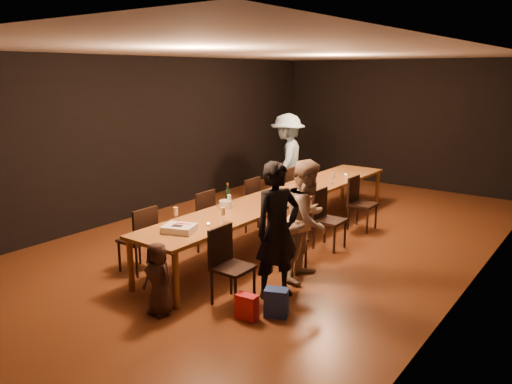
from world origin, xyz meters
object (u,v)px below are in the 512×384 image
Objects in this scene: chair_left_3 at (282,190)px; ice_bucket at (301,181)px; chair_right_3 at (363,204)px; chair_right_1 at (288,240)px; birthday_cake at (179,229)px; chair_left_0 at (137,239)px; chair_right_2 at (330,220)px; chair_left_1 at (197,219)px; chair_right_0 at (233,267)px; champagne_bottle at (228,193)px; table at (285,197)px; child at (158,279)px; woman_birthday at (277,231)px; plate_stack at (226,204)px; woman_tan at (307,220)px; man_blue at (287,160)px; chair_left_2 at (244,203)px.

chair_left_3 is 4.14× the size of ice_bucket.
chair_right_1 is at bearing -0.00° from chair_right_3.
chair_left_0 is at bearing 156.07° from birthday_cake.
chair_left_1 is at bearing -54.78° from chair_right_2.
chair_right_2 is 1.00× the size of chair_right_3.
champagne_bottle reaches higher than chair_right_0.
table is 3.14m from child.
chair_right_1 is 0.55× the size of woman_birthday.
child is (1.18, -1.91, -0.04)m from chair_left_1.
champagne_bottle is at bearing 85.12° from birthday_cake.
chair_left_0 is 3.60m from chair_left_3.
plate_stack is (0.62, -2.43, 0.34)m from chair_left_3.
chair_right_3 is 0.58× the size of woman_tan.
man_blue is (-2.30, 3.76, 0.10)m from woman_birthday.
man_blue is 1.68m from ice_bucket.
chair_right_3 and chair_left_3 have the same top height.
woman_tan is 8.05× the size of plate_stack.
champagne_bottle is 1.62m from ice_bucket.
ice_bucket is (-0.07, 3.04, 0.07)m from birthday_cake.
chair_left_3 is at bearing -144.69° from chair_right_1.
chair_left_1 is at bearing 124.04° from child.
table is 1.08m from champagne_bottle.
chair_left_0 is (-1.70, -2.40, 0.00)m from chair_right_2.
woman_tan is 3.82m from man_blue.
chair_right_1 is at bearing 81.95° from woman_tan.
chair_right_1 is at bearing 77.08° from child.
child is at bearing -15.18° from chair_right_1.
chair_right_0 is 1.63m from plate_stack.
child is at bearing -159.17° from chair_left_2.
man_blue is at bearing -132.71° from chair_right_2.
chair_right_1 is 2.95× the size of champagne_bottle.
table is at bearing -90.00° from chair_right_2.
chair_right_1 is 4.64× the size of plate_stack.
ice_bucket reaches higher than table.
chair_left_2 is 4.64× the size of plate_stack.
table is 0.61m from ice_bucket.
chair_right_1 is 0.49× the size of man_blue.
chair_left_3 is 1.09× the size of child.
champagne_bottle reaches higher than ice_bucket.
chair_right_1 is 0.45m from woman_tan.
chair_left_0 is 1.97× the size of birthday_cake.
child is (-0.52, -1.91, -0.04)m from chair_right_1.
table is at bearing 98.36° from child.
plate_stack is at bearing -56.70° from champagne_bottle.
woman_tan is at bearing 165.92° from chair_right_0.
table is 1.26m from plate_stack.
chair_right_1 is 1.20m from chair_right_2.
table is 2.56m from chair_right_0.
table is at bearing 53.04° from woman_birthday.
champagne_bottle reaches higher than chair_left_2.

